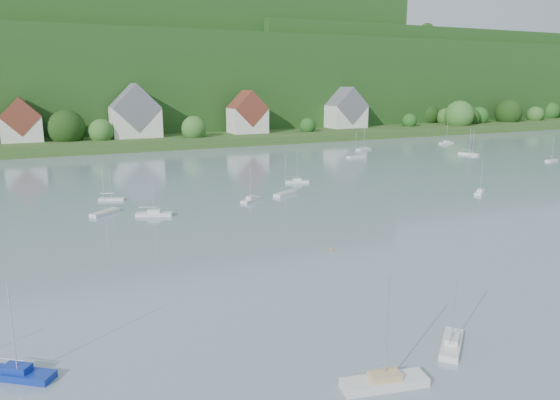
% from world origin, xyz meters
% --- Properties ---
extents(far_shore_strip, '(600.00, 60.00, 3.00)m').
position_xyz_m(far_shore_strip, '(0.00, 200.00, 1.50)').
color(far_shore_strip, '#2E4D1D').
rests_on(far_shore_strip, ground).
extents(forested_ridge, '(620.00, 181.22, 69.89)m').
position_xyz_m(forested_ridge, '(0.39, 268.57, 22.89)').
color(forested_ridge, '#133C13').
rests_on(forested_ridge, ground).
extents(village_building_1, '(12.00, 9.36, 14.00)m').
position_xyz_m(village_building_1, '(-30.00, 189.00, 8.75)').
color(village_building_1, beige).
rests_on(village_building_1, far_shore_strip).
extents(village_building_2, '(16.00, 11.44, 18.00)m').
position_xyz_m(village_building_2, '(5.00, 188.00, 10.27)').
color(village_building_2, beige).
rests_on(village_building_2, far_shore_strip).
extents(village_building_3, '(13.00, 10.40, 15.50)m').
position_xyz_m(village_building_3, '(45.00, 186.00, 9.43)').
color(village_building_3, beige).
rests_on(village_building_3, far_shore_strip).
extents(village_building_4, '(15.00, 10.40, 16.50)m').
position_xyz_m(village_building_4, '(90.00, 190.00, 9.59)').
color(village_building_4, beige).
rests_on(village_building_4, far_shore_strip).
extents(near_sailboat_1, '(5.39, 4.52, 7.48)m').
position_xyz_m(near_sailboat_1, '(-28.67, 45.07, 0.42)').
color(near_sailboat_1, navy).
rests_on(near_sailboat_1, ground).
extents(near_sailboat_2, '(6.56, 3.00, 8.55)m').
position_xyz_m(near_sailboat_2, '(-4.69, 32.67, 0.45)').
color(near_sailboat_2, silver).
rests_on(near_sailboat_2, ground).
extents(near_sailboat_3, '(4.94, 4.66, 7.17)m').
position_xyz_m(near_sailboat_3, '(3.74, 35.01, 0.41)').
color(near_sailboat_3, silver).
rests_on(near_sailboat_3, ground).
extents(mooring_buoy_3, '(0.39, 0.39, 0.39)m').
position_xyz_m(mooring_buoy_3, '(7.68, 61.22, 0.00)').
color(mooring_buoy_3, orange).
rests_on(mooring_buoy_3, ground).
extents(far_sailboat_cluster, '(202.28, 71.40, 8.71)m').
position_xyz_m(far_sailboat_cluster, '(13.50, 116.11, 0.37)').
color(far_sailboat_cluster, silver).
rests_on(far_sailboat_cluster, ground).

